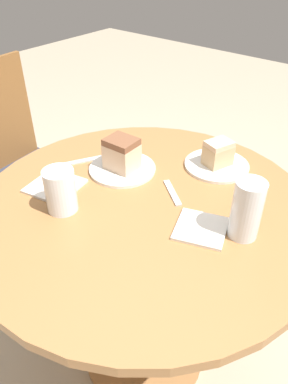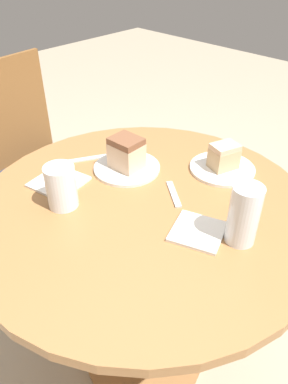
% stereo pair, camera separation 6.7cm
% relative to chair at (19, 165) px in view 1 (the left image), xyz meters
% --- Properties ---
extents(ground_plane, '(8.00, 8.00, 0.00)m').
position_rel_chair_xyz_m(ground_plane, '(-0.13, -0.87, -0.48)').
color(ground_plane, tan).
extents(table, '(0.97, 0.97, 0.76)m').
position_rel_chair_xyz_m(table, '(-0.13, -0.87, 0.11)').
color(table, '#9E6B3D').
rests_on(table, ground_plane).
extents(chair, '(0.49, 0.47, 0.93)m').
position_rel_chair_xyz_m(chair, '(0.00, 0.00, 0.00)').
color(chair, brown).
rests_on(chair, ground_plane).
extents(plate_near, '(0.21, 0.21, 0.01)m').
position_rel_chair_xyz_m(plate_near, '(-0.04, -0.70, 0.28)').
color(plate_near, silver).
rests_on(plate_near, table).
extents(plate_far, '(0.21, 0.21, 0.01)m').
position_rel_chair_xyz_m(plate_far, '(0.17, -0.92, 0.28)').
color(plate_far, silver).
rests_on(plate_far, table).
extents(cake_slice_near, '(0.08, 0.10, 0.10)m').
position_rel_chair_xyz_m(cake_slice_near, '(-0.04, -0.70, 0.34)').
color(cake_slice_near, beige).
rests_on(cake_slice_near, plate_near).
extents(cake_slice_far, '(0.10, 0.09, 0.08)m').
position_rel_chair_xyz_m(cake_slice_far, '(0.17, -0.92, 0.33)').
color(cake_slice_far, tan).
rests_on(cake_slice_far, plate_far).
extents(glass_lemonade, '(0.08, 0.08, 0.16)m').
position_rel_chair_xyz_m(glass_lemonade, '(-0.08, -1.14, 0.35)').
color(glass_lemonade, beige).
rests_on(glass_lemonade, table).
extents(glass_water, '(0.08, 0.08, 0.12)m').
position_rel_chair_xyz_m(glass_water, '(-0.30, -0.71, 0.33)').
color(glass_water, silver).
rests_on(glass_water, table).
extents(napkin_stack, '(0.17, 0.17, 0.01)m').
position_rel_chair_xyz_m(napkin_stack, '(-0.24, -0.61, 0.28)').
color(napkin_stack, silver).
rests_on(napkin_stack, table).
extents(fork, '(0.17, 0.10, 0.00)m').
position_rel_chair_xyz_m(fork, '(-0.08, -0.57, 0.28)').
color(fork, silver).
rests_on(fork, table).
extents(spoon, '(0.09, 0.11, 0.00)m').
position_rel_chair_xyz_m(spoon, '(-0.04, -0.90, 0.28)').
color(spoon, silver).
rests_on(spoon, table).
extents(napkin_side, '(0.16, 0.16, 0.01)m').
position_rel_chair_xyz_m(napkin_side, '(-0.13, -1.05, 0.28)').
color(napkin_side, silver).
rests_on(napkin_side, table).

